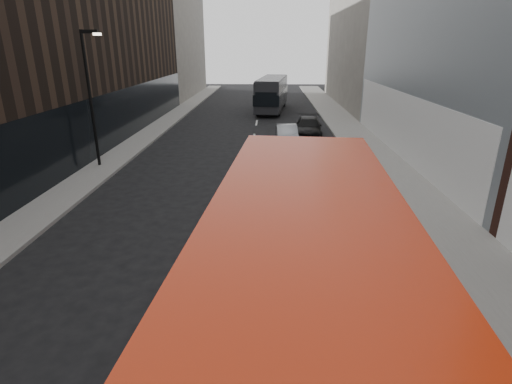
# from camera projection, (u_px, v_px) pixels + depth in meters

# --- Properties ---
(sidewalk_right) EXTENTS (3.00, 80.00, 0.15)m
(sidewalk_right) POSITION_uv_depth(u_px,v_px,m) (359.00, 140.00, 28.32)
(sidewalk_right) COLOR slate
(sidewalk_right) RESTS_ON ground
(sidewalk_left) EXTENTS (2.00, 80.00, 0.15)m
(sidewalk_left) POSITION_uv_depth(u_px,v_px,m) (143.00, 139.00, 28.82)
(sidewalk_left) COLOR slate
(sidewalk_left) RESTS_ON ground
(building_victorian) EXTENTS (6.50, 24.00, 21.00)m
(building_victorian) POSITION_uv_depth(u_px,v_px,m) (366.00, 13.00, 42.72)
(building_victorian) COLOR #68625B
(building_victorian) RESTS_ON ground
(building_left_mid) EXTENTS (5.00, 24.00, 14.00)m
(building_left_mid) POSITION_uv_depth(u_px,v_px,m) (109.00, 37.00, 31.24)
(building_left_mid) COLOR black
(building_left_mid) RESTS_ON ground
(building_left_far) EXTENTS (5.00, 20.00, 13.00)m
(building_left_far) POSITION_uv_depth(u_px,v_px,m) (174.00, 45.00, 52.05)
(building_left_far) COLOR #68625B
(building_left_far) RESTS_ON ground
(street_lamp) EXTENTS (1.06, 0.22, 7.00)m
(street_lamp) POSITION_uv_depth(u_px,v_px,m) (91.00, 91.00, 20.84)
(street_lamp) COLOR black
(street_lamp) RESTS_ON sidewalk_left
(grey_bus) EXTENTS (3.58, 10.55, 3.35)m
(grey_bus) POSITION_uv_depth(u_px,v_px,m) (272.00, 93.00, 41.14)
(grey_bus) COLOR black
(grey_bus) RESTS_ON ground
(car_a) EXTENTS (2.00, 4.30, 1.43)m
(car_a) POSITION_uv_depth(u_px,v_px,m) (313.00, 177.00, 18.38)
(car_a) COLOR black
(car_a) RESTS_ON ground
(car_b) EXTENTS (1.55, 4.04, 1.32)m
(car_b) POSITION_uv_depth(u_px,v_px,m) (287.00, 135.00, 27.21)
(car_b) COLOR gray
(car_b) RESTS_ON ground
(car_c) EXTENTS (2.31, 4.92, 1.39)m
(car_c) POSITION_uv_depth(u_px,v_px,m) (308.00, 127.00, 29.57)
(car_c) COLOR black
(car_c) RESTS_ON ground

